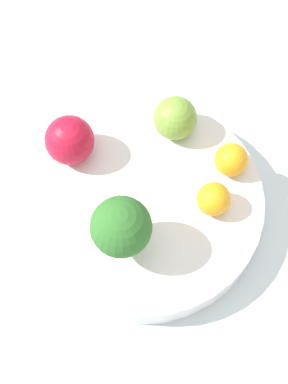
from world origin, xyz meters
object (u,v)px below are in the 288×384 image
bowl (144,204)px  broccoli (121,228)px  orange_front (232,160)px  orange_back (214,199)px  apple_red (70,140)px  apple_green (175,118)px

bowl → broccoli: broccoli is taller
orange_front → orange_back: (-0.04, -0.03, -0.00)m
apple_red → apple_green: 0.12m
broccoli → orange_front: (0.14, 0.04, -0.03)m
bowl → apple_green: apple_green is taller
bowl → orange_back: orange_back is taller
apple_red → orange_front: (0.15, -0.08, -0.01)m
bowl → apple_red: apple_red is taller
orange_front → orange_back: 0.05m
apple_red → orange_back: (0.12, -0.11, -0.01)m
apple_red → orange_front: apple_red is taller
bowl → broccoli: (-0.04, -0.04, 0.06)m
bowl → broccoli: 0.09m
bowl → orange_front: orange_front is taller
bowl → apple_green: (0.06, 0.07, 0.04)m
orange_front → orange_back: bearing=-135.8°
apple_green → orange_back: (0.00, -0.10, -0.01)m
bowl → broccoli: bearing=-131.6°
apple_green → broccoli: bearing=-132.1°
broccoli → apple_red: 0.12m
broccoli → apple_green: (0.10, 0.11, -0.02)m
orange_front → bowl: bearing=179.6°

